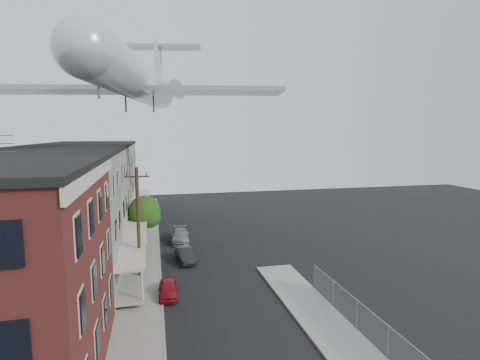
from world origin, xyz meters
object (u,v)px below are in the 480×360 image
object	(u,v)px
car_mid	(185,255)
airplane	(138,81)
utility_pole	(138,224)
car_near	(168,289)
car_far	(180,236)
street_tree	(146,213)

from	to	relation	value
car_mid	airplane	distance (m)	17.42
utility_pole	car_mid	distance (m)	6.95
utility_pole	car_near	distance (m)	5.38
car_mid	car_far	distance (m)	6.42
utility_pole	airplane	bearing A→B (deg)	89.98
car_mid	car_far	world-z (taller)	car_far
utility_pole	car_mid	size ratio (longest dim) A/B	2.45
street_tree	car_far	xyz separation A→B (m)	(3.47, 0.65, -2.81)
car_near	airplane	distance (m)	20.63
car_near	utility_pole	bearing A→B (deg)	126.71
utility_pole	car_far	distance (m)	11.94
street_tree	car_near	size ratio (longest dim) A/B	1.60
utility_pole	airplane	size ratio (longest dim) A/B	0.28
car_far	airplane	distance (m)	16.38
car_mid	car_near	bearing A→B (deg)	-112.02
street_tree	car_near	bearing A→B (deg)	-82.53
car_near	car_mid	bearing A→B (deg)	76.96
street_tree	car_near	world-z (taller)	street_tree
car_near	car_far	bearing A→B (deg)	83.77
car_mid	car_far	bearing A→B (deg)	82.44
utility_pole	car_far	bearing A→B (deg)	70.23
utility_pole	airplane	xyz separation A→B (m)	(0.00, 10.03, 11.89)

